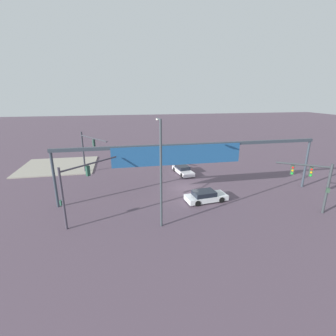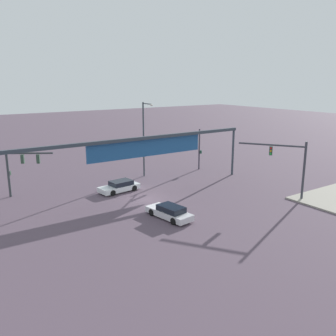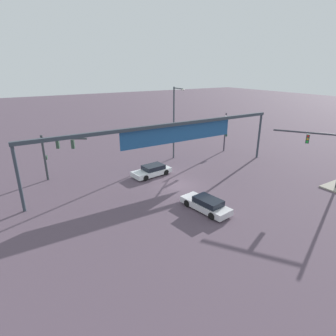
{
  "view_description": "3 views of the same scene",
  "coord_description": "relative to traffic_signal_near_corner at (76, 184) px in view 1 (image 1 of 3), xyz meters",
  "views": [
    {
      "loc": [
        7.75,
        27.12,
        11.4
      ],
      "look_at": [
        2.43,
        0.25,
        2.9
      ],
      "focal_mm": 25.77,
      "sensor_mm": 36.0,
      "label": 1
    },
    {
      "loc": [
        -18.44,
        -31.18,
        12.15
      ],
      "look_at": [
        2.24,
        -0.8,
        3.21
      ],
      "focal_mm": 38.71,
      "sensor_mm": 36.0,
      "label": 2
    },
    {
      "loc": [
        -15.16,
        -22.45,
        11.83
      ],
      "look_at": [
        -0.99,
        0.57,
        1.95
      ],
      "focal_mm": 29.59,
      "sensor_mm": 36.0,
      "label": 3
    }
  ],
  "objects": [
    {
      "name": "traffic_signal_opposite_side",
      "position": [
        0.56,
        -14.19,
        0.32
      ],
      "size": [
        4.0,
        5.77,
        6.13
      ],
      "rotation": [
        0.0,
        0.0,
        2.17
      ],
      "color": "#35373F",
      "rests_on": "ground"
    },
    {
      "name": "sedan_car_approaching",
      "position": [
        -12.88,
        -12.0,
        -3.25
      ],
      "size": [
        2.38,
        4.93,
        1.21
      ],
      "rotation": [
        0.0,
        0.0,
        1.71
      ],
      "color": "silver",
      "rests_on": "ground"
    },
    {
      "name": "sedan_car_waiting_far",
      "position": [
        -12.91,
        -2.17,
        -3.25
      ],
      "size": [
        4.75,
        2.41,
        1.21
      ],
      "rotation": [
        0.0,
        0.0,
        3.26
      ],
      "color": "silver",
      "rests_on": "ground"
    },
    {
      "name": "traffic_signal_cross_street",
      "position": [
        -22.44,
        2.08,
        -0.36
      ],
      "size": [
        4.25,
        3.12,
        5.08
      ],
      "rotation": [
        0.0,
        0.0,
        -0.57
      ],
      "color": "#34393D",
      "rests_on": "ground"
    },
    {
      "name": "sidewalk_corner",
      "position": [
        6.07,
        -19.41,
        -3.75
      ],
      "size": [
        11.43,
        10.24,
        0.15
      ],
      "primitive_type": "cube",
      "color": "gray",
      "rests_on": "ground"
    },
    {
      "name": "traffic_signal_near_corner",
      "position": [
        0.0,
        0.0,
        0.0
      ],
      "size": [
        4.92,
        4.38,
        5.66
      ],
      "rotation": [
        0.0,
        0.0,
        -2.39
      ],
      "color": "#3F3A46",
      "rests_on": "ground"
    },
    {
      "name": "ground_plane",
      "position": [
        -11.86,
        -6.16,
        -3.83
      ],
      "size": [
        221.99,
        221.99,
        0.0
      ],
      "primitive_type": "plane",
      "color": "#534351"
    },
    {
      "name": "overhead_sign_gantry",
      "position": [
        -11.25,
        -3.75,
        1.45
      ],
      "size": [
        29.6,
        0.43,
        6.22
      ],
      "color": "#333C47",
      "rests_on": "ground"
    },
    {
      "name": "streetlamp_curved_arm",
      "position": [
        -7.27,
        1.8,
        1.59
      ],
      "size": [
        0.34,
        2.49,
        9.49
      ],
      "rotation": [
        0.0,
        0.0,
        -1.61
      ],
      "color": "#394247",
      "rests_on": "ground"
    }
  ]
}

